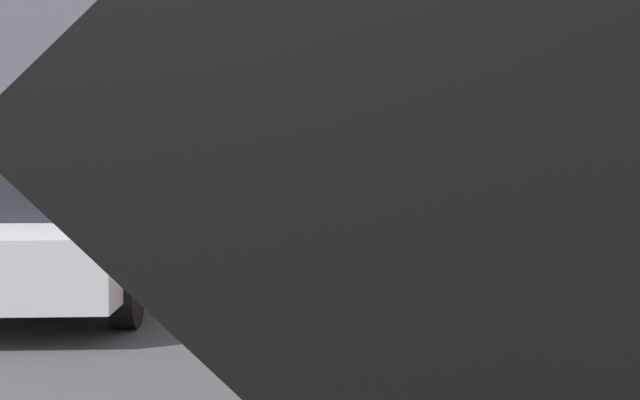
{
  "coord_description": "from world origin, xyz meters",
  "views": [
    {
      "loc": [
        0.1,
        1.1,
        1.5
      ],
      "look_at": [
        0.25,
        5.83,
        1.25
      ],
      "focal_mm": 42.61,
      "sensor_mm": 36.0,
      "label": 1
    }
  ],
  "objects_px": {
    "arrow_board_trailer": "(275,247)",
    "box_truck": "(458,147)",
    "traffic_cone_far_lane": "(287,284)",
    "highway_guide_sign": "(489,81)",
    "traffic_cone_mid_lane": "(273,352)",
    "pickup_car": "(72,232)"
  },
  "relations": [
    {
      "from": "pickup_car",
      "to": "highway_guide_sign",
      "type": "height_order",
      "value": "highway_guide_sign"
    },
    {
      "from": "box_truck",
      "to": "pickup_car",
      "type": "relative_size",
      "value": 1.41
    },
    {
      "from": "highway_guide_sign",
      "to": "traffic_cone_mid_lane",
      "type": "relative_size",
      "value": 7.36
    },
    {
      "from": "highway_guide_sign",
      "to": "traffic_cone_mid_lane",
      "type": "xyz_separation_m",
      "value": [
        -4.77,
        -13.66,
        -3.09
      ]
    },
    {
      "from": "pickup_car",
      "to": "box_truck",
      "type": "bearing_deg",
      "value": 41.49
    },
    {
      "from": "box_truck",
      "to": "highway_guide_sign",
      "type": "bearing_deg",
      "value": 70.24
    },
    {
      "from": "box_truck",
      "to": "traffic_cone_mid_lane",
      "type": "xyz_separation_m",
      "value": [
        -2.96,
        -8.62,
        -1.4
      ]
    },
    {
      "from": "arrow_board_trailer",
      "to": "highway_guide_sign",
      "type": "xyz_separation_m",
      "value": [
        4.88,
        9.37,
        2.94
      ]
    },
    {
      "from": "traffic_cone_far_lane",
      "to": "pickup_car",
      "type": "bearing_deg",
      "value": 147.78
    },
    {
      "from": "box_truck",
      "to": "highway_guide_sign",
      "type": "relative_size",
      "value": 1.45
    },
    {
      "from": "pickup_car",
      "to": "traffic_cone_far_lane",
      "type": "relative_size",
      "value": 7.04
    },
    {
      "from": "arrow_board_trailer",
      "to": "highway_guide_sign",
      "type": "bearing_deg",
      "value": 62.5
    },
    {
      "from": "pickup_car",
      "to": "traffic_cone_far_lane",
      "type": "xyz_separation_m",
      "value": [
        2.41,
        -1.52,
        -0.34
      ]
    },
    {
      "from": "traffic_cone_mid_lane",
      "to": "arrow_board_trailer",
      "type": "bearing_deg",
      "value": 91.53
    },
    {
      "from": "traffic_cone_far_lane",
      "to": "box_truck",
      "type": "bearing_deg",
      "value": 64.99
    },
    {
      "from": "box_truck",
      "to": "traffic_cone_far_lane",
      "type": "distance_m",
      "value": 7.0
    },
    {
      "from": "pickup_car",
      "to": "traffic_cone_mid_lane",
      "type": "bearing_deg",
      "value": -58.98
    },
    {
      "from": "arrow_board_trailer",
      "to": "box_truck",
      "type": "bearing_deg",
      "value": 54.71
    },
    {
      "from": "pickup_car",
      "to": "highway_guide_sign",
      "type": "distance_m",
      "value": 12.37
    },
    {
      "from": "box_truck",
      "to": "traffic_cone_far_lane",
      "type": "bearing_deg",
      "value": -115.01
    },
    {
      "from": "box_truck",
      "to": "traffic_cone_far_lane",
      "type": "xyz_separation_m",
      "value": [
        -2.9,
        -6.22,
        -1.37
      ]
    },
    {
      "from": "box_truck",
      "to": "pickup_car",
      "type": "distance_m",
      "value": 7.17
    }
  ]
}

